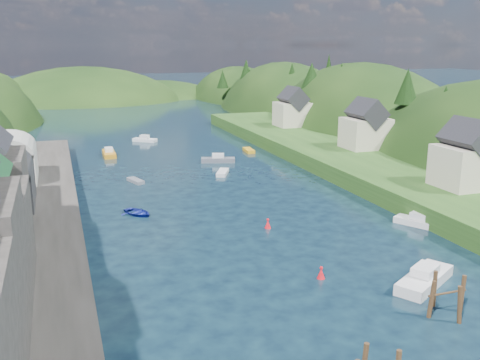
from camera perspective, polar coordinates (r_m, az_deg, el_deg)
name	(u,v)px	position (r m, az deg, el deg)	size (l,w,h in m)	color
ground	(194,172)	(83.26, -4.92, 0.84)	(600.00, 600.00, 0.00)	black
hillside_right	(360,165)	(124.92, 12.63, 1.56)	(36.00, 245.56, 48.00)	black
far_hills	(116,128)	(205.90, -13.04, 5.46)	(103.00, 68.00, 44.00)	black
hill_trees	(177,93)	(95.33, -6.72, 9.23)	(92.03, 147.47, 12.74)	black
quay_left	(15,255)	(52.13, -22.88, -7.35)	(12.00, 110.00, 2.00)	#2D2B28
boat_sheds	(3,166)	(69.37, -23.96, 1.42)	(7.00, 21.00, 7.50)	#2D2D30
terrace_right	(369,167)	(83.74, 13.65, 1.41)	(16.00, 120.00, 2.40)	#234719
right_bank_cottages	(359,128)	(91.41, 12.62, 5.48)	(9.00, 59.24, 8.41)	beige
piling_cluster_far	(446,300)	(42.60, 21.16, -11.83)	(3.26, 3.04, 3.43)	#382314
channel_buoy_near	(321,273)	(46.24, 8.64, -9.79)	(0.70, 0.70, 1.10)	red
channel_buoy_far	(268,224)	(57.73, 2.99, -4.70)	(0.70, 0.70, 1.10)	red
moored_boats	(248,234)	(54.31, 0.82, -5.79)	(37.45, 99.26, 2.18)	silver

